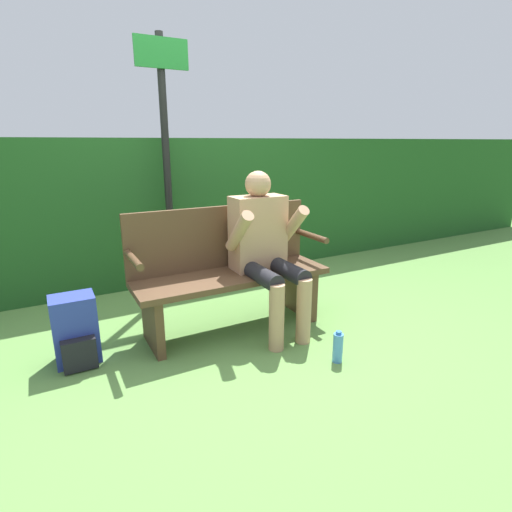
% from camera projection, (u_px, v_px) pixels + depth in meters
% --- Properties ---
extents(ground_plane, '(40.00, 40.00, 0.00)m').
position_uv_depth(ground_plane, '(234.00, 329.00, 3.20)').
color(ground_plane, '#5B8942').
extents(hedge_back, '(12.00, 0.51, 1.48)m').
position_uv_depth(hedge_back, '(172.00, 210.00, 4.28)').
color(hedge_back, '#1E4C1E').
rests_on(hedge_back, ground).
extents(park_bench, '(1.51, 0.46, 0.96)m').
position_uv_depth(park_bench, '(229.00, 270.00, 3.12)').
color(park_bench, '#513823').
rests_on(park_bench, ground).
extents(person_seated, '(0.56, 0.65, 1.23)m').
position_uv_depth(person_seated, '(265.00, 245.00, 3.06)').
color(person_seated, tan).
rests_on(person_seated, ground).
extents(backpack, '(0.28, 0.29, 0.47)m').
position_uv_depth(backpack, '(76.00, 332.00, 2.66)').
color(backpack, '#283893').
rests_on(backpack, ground).
extents(water_bottle, '(0.07, 0.07, 0.22)m').
position_uv_depth(water_bottle, '(338.00, 347.00, 2.69)').
color(water_bottle, '#4C8CCC').
rests_on(water_bottle, ground).
extents(signpost, '(0.48, 0.09, 2.36)m').
position_uv_depth(signpost, '(166.00, 149.00, 3.70)').
color(signpost, black).
rests_on(signpost, ground).
extents(parked_car, '(4.34, 2.21, 1.29)m').
position_uv_depth(parked_car, '(166.00, 163.00, 15.92)').
color(parked_car, black).
rests_on(parked_car, ground).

